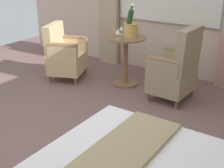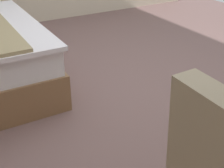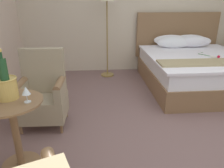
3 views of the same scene
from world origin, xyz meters
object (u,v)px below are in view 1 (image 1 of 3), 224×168
(wine_glass_near_edge, at_px, (118,32))
(armchair_by_window, at_px, (176,70))
(champagne_bucket, at_px, (131,28))
(armchair_facing_bed, at_px, (65,55))
(side_table_round, at_px, (126,58))
(wine_glass_near_bucket, at_px, (121,29))

(wine_glass_near_edge, height_order, armchair_by_window, armchair_by_window)
(champagne_bucket, bearing_deg, armchair_facing_bed, -71.03)
(side_table_round, relative_size, armchair_by_window, 0.73)
(champagne_bucket, height_order, wine_glass_near_bucket, champagne_bucket)
(wine_glass_near_edge, distance_m, armchair_by_window, 0.96)
(armchair_facing_bed, bearing_deg, side_table_round, 108.32)
(armchair_facing_bed, bearing_deg, wine_glass_near_edge, 98.94)
(champagne_bucket, xyz_separation_m, wine_glass_near_edge, (0.20, -0.09, -0.03))
(side_table_round, relative_size, champagne_bucket, 1.56)
(side_table_round, distance_m, wine_glass_near_bucket, 0.43)
(armchair_facing_bed, bearing_deg, champagne_bucket, 108.97)
(champagne_bucket, height_order, armchair_facing_bed, champagne_bucket)
(armchair_by_window, bearing_deg, wine_glass_near_bucket, -100.31)
(champagne_bucket, distance_m, wine_glass_near_bucket, 0.20)
(wine_glass_near_edge, xyz_separation_m, armchair_by_window, (-0.08, 0.86, -0.41))
(champagne_bucket, distance_m, wine_glass_near_edge, 0.22)
(side_table_round, distance_m, armchair_facing_bed, 0.97)
(armchair_by_window, xyz_separation_m, armchair_facing_bed, (0.22, -1.75, -0.04))
(wine_glass_near_bucket, bearing_deg, armchair_facing_bed, -63.69)
(side_table_round, height_order, armchair_by_window, armchair_by_window)
(champagne_bucket, bearing_deg, wine_glass_near_bucket, -105.62)
(wine_glass_near_edge, distance_m, armchair_facing_bed, 1.00)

